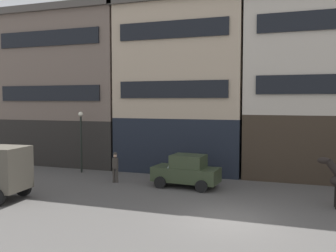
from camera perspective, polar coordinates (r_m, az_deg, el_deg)
ground_plane at (r=15.75m, az=9.26°, el=-14.05°), size 120.00×120.00×0.00m
building_far_left at (r=31.04m, az=-14.01°, el=5.78°), size 10.35×7.35×11.78m
building_center_left at (r=27.11m, az=2.96°, el=6.14°), size 9.11×7.35×11.74m
building_center_right at (r=26.11m, az=23.24°, el=5.78°), size 10.33×7.35×11.61m
sedan_light at (r=20.91m, az=2.85°, el=-6.94°), size 3.82×2.10×1.83m
pedestrian_officer at (r=22.27m, az=-8.12°, el=-6.12°), size 0.50×0.50×1.79m
streetlamp_curbside at (r=25.57m, az=-13.24°, el=-1.07°), size 0.32×0.32×4.12m
fire_hydrant_curbside at (r=23.03m, az=-1.96°, el=-7.15°), size 0.24×0.24×0.83m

